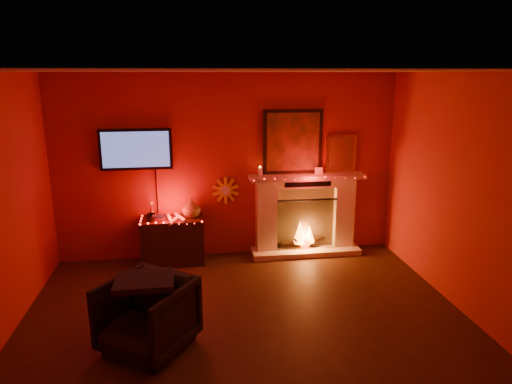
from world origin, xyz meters
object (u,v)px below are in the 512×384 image
fireplace (305,207)px  armchair (147,315)px  sunburst_clock (226,190)px  console_table (174,238)px  tv (136,149)px

fireplace → armchair: (-2.18, -2.28, -0.36)m
sunburst_clock → console_table: bearing=-164.3°
console_table → fireplace: bearing=3.7°
tv → sunburst_clock: tv is taller
sunburst_clock → armchair: bearing=-112.6°
console_table → sunburst_clock: bearing=15.7°
fireplace → armchair: size_ratio=2.72×
sunburst_clock → armchair: 2.64m
fireplace → tv: size_ratio=1.76×
tv → console_table: tv is taller
sunburst_clock → console_table: sunburst_clock is taller
tv → armchair: 2.68m
fireplace → sunburst_clock: fireplace is taller
sunburst_clock → tv: bearing=-178.8°
fireplace → tv: fireplace is taller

